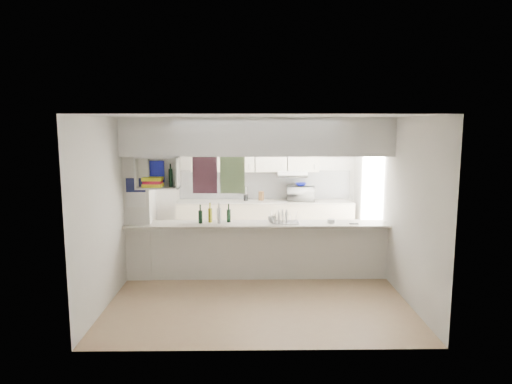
{
  "coord_description": "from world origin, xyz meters",
  "views": [
    {
      "loc": [
        -0.13,
        -7.16,
        2.5
      ],
      "look_at": [
        -0.01,
        0.5,
        1.35
      ],
      "focal_mm": 32.0,
      "sensor_mm": 36.0,
      "label": 1
    }
  ],
  "objects_px": {
    "dish_rack": "(285,217)",
    "wine_bottles": "(215,215)",
    "bowl": "(301,184)",
    "microwave": "(301,193)"
  },
  "relations": [
    {
      "from": "microwave",
      "to": "dish_rack",
      "type": "bearing_deg",
      "value": 83.23
    },
    {
      "from": "dish_rack",
      "to": "wine_bottles",
      "type": "bearing_deg",
      "value": 177.95
    },
    {
      "from": "dish_rack",
      "to": "wine_bottles",
      "type": "height_order",
      "value": "wine_bottles"
    },
    {
      "from": "wine_bottles",
      "to": "bowl",
      "type": "bearing_deg",
      "value": 52.74
    },
    {
      "from": "microwave",
      "to": "dish_rack",
      "type": "relative_size",
      "value": 1.28
    },
    {
      "from": "dish_rack",
      "to": "bowl",
      "type": "bearing_deg",
      "value": 75.71
    },
    {
      "from": "dish_rack",
      "to": "microwave",
      "type": "bearing_deg",
      "value": 75.63
    },
    {
      "from": "microwave",
      "to": "bowl",
      "type": "relative_size",
      "value": 2.37
    },
    {
      "from": "microwave",
      "to": "bowl",
      "type": "height_order",
      "value": "bowl"
    },
    {
      "from": "wine_bottles",
      "to": "microwave",
      "type": "bearing_deg",
      "value": 52.51
    }
  ]
}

